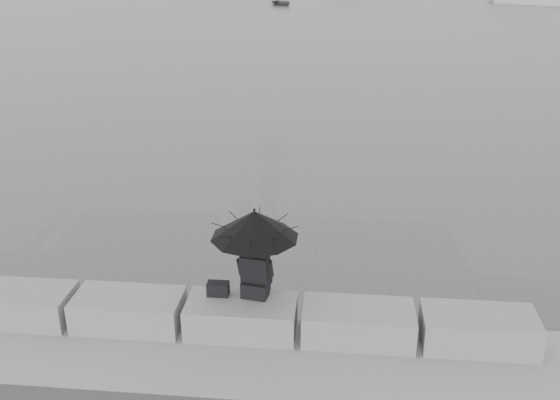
# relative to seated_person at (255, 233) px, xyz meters

# --- Properties ---
(ground) EXTENTS (360.00, 360.00, 0.00)m
(ground) POSITION_rel_seated_person_xyz_m (-0.18, 0.22, -2.02)
(ground) COLOR #45484A
(ground) RESTS_ON ground
(stone_block_far_left) EXTENTS (1.60, 0.80, 0.50)m
(stone_block_far_left) POSITION_rel_seated_person_xyz_m (-3.58, -0.23, -1.27)
(stone_block_far_left) COLOR gray
(stone_block_far_left) RESTS_ON promenade
(stone_block_left) EXTENTS (1.60, 0.80, 0.50)m
(stone_block_left) POSITION_rel_seated_person_xyz_m (-1.88, -0.23, -1.27)
(stone_block_left) COLOR gray
(stone_block_left) RESTS_ON promenade
(stone_block_centre) EXTENTS (1.60, 0.80, 0.50)m
(stone_block_centre) POSITION_rel_seated_person_xyz_m (-0.18, -0.23, -1.27)
(stone_block_centre) COLOR gray
(stone_block_centre) RESTS_ON promenade
(stone_block_right) EXTENTS (1.60, 0.80, 0.50)m
(stone_block_right) POSITION_rel_seated_person_xyz_m (1.52, -0.23, -1.27)
(stone_block_right) COLOR gray
(stone_block_right) RESTS_ON promenade
(stone_block_far_right) EXTENTS (1.60, 0.80, 0.50)m
(stone_block_far_right) POSITION_rel_seated_person_xyz_m (3.22, -0.23, -1.27)
(stone_block_far_right) COLOR gray
(stone_block_far_right) RESTS_ON promenade
(seated_person) EXTENTS (1.28, 1.28, 1.39)m
(seated_person) POSITION_rel_seated_person_xyz_m (0.00, 0.00, 0.00)
(seated_person) COLOR black
(seated_person) RESTS_ON stone_block_centre
(bag) EXTENTS (0.32, 0.18, 0.20)m
(bag) POSITION_rel_seated_person_xyz_m (-0.55, -0.06, -0.92)
(bag) COLOR black
(bag) RESTS_ON stone_block_centre
(dinghy) EXTENTS (3.33, 2.96, 0.53)m
(dinghy) POSITION_rel_seated_person_xyz_m (-5.37, 59.00, -1.75)
(dinghy) COLOR slate
(dinghy) RESTS_ON ground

